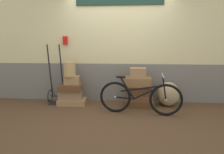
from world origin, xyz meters
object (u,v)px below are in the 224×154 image
Objects in this scene: suitcase_3 at (72,80)px; suitcase_6 at (140,90)px; suitcase_4 at (139,103)px; luggage_trolley at (57,90)px; wicker_basket at (70,69)px; suitcase_8 at (138,73)px; suitcase_7 at (138,82)px; bicycle at (140,97)px; suitcase_5 at (139,97)px; burlap_sack at (168,94)px; suitcase_0 at (72,102)px; suitcase_2 at (70,88)px; suitcase_1 at (71,94)px.

suitcase_3 is 0.68× the size of suitcase_6.
suitcase_4 is at bearing 36.52° from suitcase_6.
luggage_trolley reaches higher than suitcase_4.
wicker_basket is at bearing 179.98° from suitcase_4.
suitcase_8 is 0.25× the size of luggage_trolley.
suitcase_7 is 0.34× the size of bicycle.
luggage_trolley is (-0.43, 0.09, -0.27)m from suitcase_3.
suitcase_7 is at bearing -0.22° from wicker_basket.
suitcase_7 is at bearing -146.92° from suitcase_5.
suitcase_8 is 0.21× the size of bicycle.
suitcase_6 is at bearing -174.26° from burlap_sack.
suitcase_2 reaches higher than suitcase_0.
suitcase_0 is at bearing -176.82° from suitcase_5.
suitcase_2 is at bearing -177.73° from suitcase_6.
wicker_basket reaches higher than suitcase_7.
suitcase_1 is 1.68m from suitcase_8.
suitcase_0 is 1.15× the size of burlap_sack.
wicker_basket is (-0.04, -0.03, 0.27)m from suitcase_3.
burlap_sack is (2.29, 0.08, -0.57)m from wicker_basket.
suitcase_2 is 1.63m from suitcase_5.
suitcase_4 is (1.62, 0.04, -0.34)m from suitcase_2.
suitcase_6 is 0.22m from suitcase_7.
suitcase_4 is at bearing -2.94° from luggage_trolley.
wicker_basket is at bearing -177.96° from burlap_sack.
suitcase_0 is 1.95× the size of wicker_basket.
suitcase_2 is at bearing -177.27° from burlap_sack.
suitcase_0 is 0.52m from suitcase_3.
suitcase_6 is (1.58, -0.01, -0.22)m from suitcase_3.
suitcase_5 is (1.59, 0.02, 0.14)m from suitcase_0.
luggage_trolley is at bearing 176.43° from suitcase_4.
suitcase_3 is 0.97× the size of suitcase_8.
suitcase_5 is 1.15× the size of suitcase_6.
suitcase_8 reaches higher than suitcase_1.
suitcase_4 is at bearing 86.09° from bicycle.
suitcase_7 is at bearing -3.69° from luggage_trolley.
suitcase_4 is at bearing 0.61° from wicker_basket.
suitcase_7 is (1.58, -0.03, 0.34)m from suitcase_1.
burlap_sack is at bearing -1.46° from suitcase_3.
burlap_sack is (0.67, 0.06, 0.08)m from suitcase_5.
suitcase_2 is 2.29m from burlap_sack.
suitcase_1 is 0.32× the size of bicycle.
suitcase_2 is (0.01, -0.05, 0.18)m from suitcase_1.
suitcase_0 is 2.28m from burlap_sack.
suitcase_1 is 1.68m from bicycle.
bicycle is (-0.03, -0.50, 0.14)m from suitcase_5.
suitcase_4 is at bearing 36.81° from suitcase_8.
luggage_trolley is (-0.39, 0.15, -0.10)m from suitcase_2.
suitcase_7 is at bearing -4.07° from suitcase_3.
suitcase_3 is 0.20× the size of bicycle.
suitcase_2 is at bearing -133.51° from suitcase_0.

